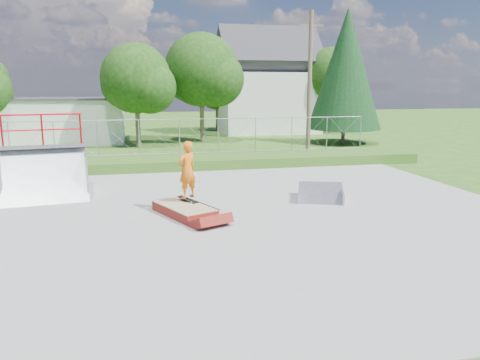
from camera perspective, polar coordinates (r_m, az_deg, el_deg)
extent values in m
plane|color=#265317|center=(14.03, -3.30, -4.89)|extent=(120.00, 120.00, 0.00)
cube|color=gray|center=(14.02, -3.30, -4.81)|extent=(20.00, 16.00, 0.04)
cube|color=#265317|center=(23.19, -7.11, 2.18)|extent=(24.00, 3.00, 0.50)
cube|color=maroon|center=(14.53, -6.79, -3.73)|extent=(1.91, 2.51, 0.32)
cube|color=tan|center=(14.49, -6.81, -3.09)|extent=(1.93, 2.53, 0.02)
cube|color=black|center=(14.91, -6.38, -2.44)|extent=(0.64, 0.77, 0.13)
imported|color=orange|center=(14.72, -6.46, 0.97)|extent=(0.79, 0.73, 1.80)
cube|color=white|center=(35.86, -22.09, 6.68)|extent=(10.00, 6.00, 3.00)
cube|color=white|center=(40.87, 3.32, 9.37)|extent=(8.00, 6.00, 5.00)
cube|color=#333239|center=(40.89, 3.37, 14.14)|extent=(8.40, 6.08, 6.08)
cylinder|color=brown|center=(27.07, 8.47, 11.42)|extent=(0.24, 0.24, 8.00)
cylinder|color=brown|center=(31.41, -12.33, 6.20)|extent=(0.30, 0.30, 2.45)
sphere|color=#13340E|center=(31.30, -12.58, 12.01)|extent=(4.48, 4.48, 4.48)
sphere|color=#13340E|center=(30.75, -10.93, 11.04)|extent=(3.36, 3.36, 3.36)
cylinder|color=brown|center=(33.71, -4.64, 7.05)|extent=(0.30, 0.30, 2.80)
sphere|color=#13340E|center=(33.64, -4.75, 13.25)|extent=(5.12, 5.12, 5.12)
sphere|color=#13340E|center=(33.14, -2.89, 12.19)|extent=(3.84, 3.84, 3.84)
cylinder|color=brown|center=(40.72, 10.92, 7.51)|extent=(0.30, 0.30, 2.62)
sphere|color=#13340E|center=(40.65, 11.10, 12.31)|extent=(4.80, 4.80, 4.80)
sphere|color=#13340E|center=(40.46, 12.61, 11.40)|extent=(3.60, 3.60, 3.60)
cylinder|color=brown|center=(42.01, -2.76, 7.45)|extent=(0.30, 0.30, 2.10)
sphere|color=#13340E|center=(41.91, -2.80, 11.18)|extent=(3.84, 3.84, 3.84)
sphere|color=#13340E|center=(41.57, -1.68, 10.52)|extent=(2.88, 2.88, 2.88)
cylinder|color=brown|center=(33.60, 12.46, 5.44)|extent=(0.28, 0.28, 1.20)
cone|color=black|center=(33.45, 12.79, 13.04)|extent=(5.04, 5.04, 8.10)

